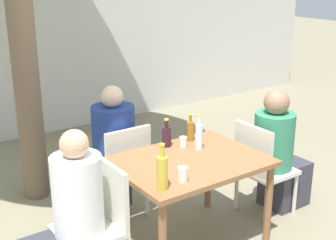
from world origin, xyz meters
TOP-DOWN VIEW (x-y plane):
  - cafe_building_wall at (0.00, 3.32)m, footprint 10.00×0.08m
  - dining_table_front at (0.00, 0.00)m, footprint 1.17×0.89m
  - patio_chair_0 at (-0.82, 0.00)m, footprint 0.44×0.44m
  - patio_chair_1 at (0.82, 0.00)m, footprint 0.44×0.44m
  - patio_chair_2 at (-0.23, 0.68)m, footprint 0.44×0.44m
  - person_seated_0 at (-1.05, -0.00)m, footprint 0.57×0.35m
  - person_seated_1 at (1.05, -0.00)m, footprint 0.58×0.37m
  - person_seated_2 at (-0.23, 0.90)m, footprint 0.39×0.59m
  - wine_bottle_0 at (0.02, 0.35)m, footprint 0.08×0.08m
  - water_bottle_1 at (0.20, 0.14)m, footprint 0.06×0.06m
  - oil_cruet_2 at (-0.47, -0.30)m, footprint 0.08×0.08m
  - amber_bottle_3 at (0.26, 0.33)m, footprint 0.06×0.06m
  - drinking_glass_0 at (-0.28, -0.28)m, footprint 0.08×0.08m
  - drinking_glass_1 at (0.13, 0.25)m, footprint 0.06×0.06m

SIDE VIEW (x-z plane):
  - patio_chair_0 at x=-0.82m, z-range 0.06..0.94m
  - patio_chair_1 at x=0.82m, z-range 0.06..0.94m
  - patio_chair_2 at x=-0.23m, z-range 0.06..0.94m
  - person_seated_1 at x=1.05m, z-range -0.06..1.12m
  - person_seated_0 at x=-1.05m, z-range -0.06..1.13m
  - person_seated_2 at x=-0.23m, z-range -0.06..1.16m
  - dining_table_front at x=0.00m, z-range 0.28..1.03m
  - drinking_glass_1 at x=0.13m, z-range 0.75..0.84m
  - drinking_glass_0 at x=-0.28m, z-range 0.75..0.86m
  - wine_bottle_0 at x=0.02m, z-range 0.72..0.97m
  - amber_bottle_3 at x=0.26m, z-range 0.72..0.97m
  - water_bottle_1 at x=0.20m, z-range 0.72..1.02m
  - oil_cruet_2 at x=-0.47m, z-range 0.71..1.05m
  - cafe_building_wall at x=0.00m, z-range 0.00..2.80m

